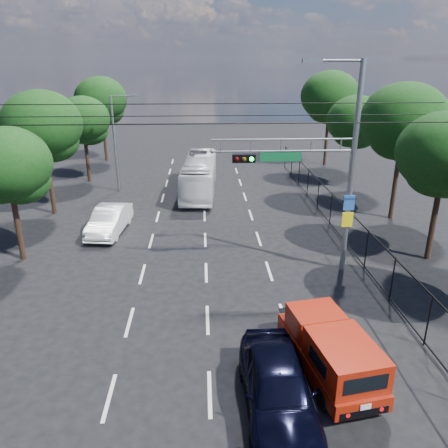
{
  "coord_description": "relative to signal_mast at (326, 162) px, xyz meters",
  "views": [
    {
      "loc": [
        -0.11,
        -10.5,
        9.46
      ],
      "look_at": [
        0.8,
        7.05,
        2.8
      ],
      "focal_mm": 35.0,
      "sensor_mm": 36.0,
      "label": 1
    }
  ],
  "objects": [
    {
      "name": "streetlight_left",
      "position": [
        -11.62,
        14.01,
        -1.3
      ],
      "size": [
        2.09,
        0.22,
        7.08
      ],
      "color": "slate",
      "rests_on": "ground"
    },
    {
      "name": "white_bus",
      "position": [
        -5.6,
        13.41,
        -3.92
      ],
      "size": [
        2.8,
        9.6,
        2.64
      ],
      "primitive_type": "imported",
      "rotation": [
        0.0,
        0.0,
        -0.06
      ],
      "color": "white",
      "rests_on": "ground"
    },
    {
      "name": "lane_markings",
      "position": [
        -5.28,
        6.01,
        -5.24
      ],
      "size": [
        6.12,
        38.0,
        0.01
      ],
      "color": "beige",
      "rests_on": "ground"
    },
    {
      "name": "tree_right_c",
      "position": [
        6.53,
        7.03,
        0.49
      ],
      "size": [
        5.1,
        5.1,
        8.29
      ],
      "color": "black",
      "rests_on": "ground"
    },
    {
      "name": "fence_right",
      "position": [
        2.32,
        4.18,
        -4.21
      ],
      "size": [
        0.06,
        34.03,
        2.0
      ],
      "color": "black",
      "rests_on": "ground"
    },
    {
      "name": "ground",
      "position": [
        -5.28,
        -7.99,
        -5.24
      ],
      "size": [
        120.0,
        120.0,
        0.0
      ],
      "primitive_type": "plane",
      "color": "black",
      "rests_on": "ground"
    },
    {
      "name": "navy_hatchback",
      "position": [
        -3.38,
        -8.73,
        -4.42
      ],
      "size": [
        1.96,
        4.83,
        1.64
      ],
      "primitive_type": "imported",
      "rotation": [
        0.0,
        0.0,
        0.0
      ],
      "color": "black",
      "rests_on": "ground"
    },
    {
      "name": "utility_wires",
      "position": [
        -5.28,
        0.84,
        1.99
      ],
      "size": [
        22.0,
        5.04,
        0.74
      ],
      "color": "black",
      "rests_on": "ground"
    },
    {
      "name": "tree_left_b",
      "position": [
        -14.47,
        2.03,
        -0.66
      ],
      "size": [
        4.08,
        4.08,
        6.63
      ],
      "color": "black",
      "rests_on": "ground"
    },
    {
      "name": "tree_right_e",
      "position": [
        6.33,
        22.03,
        0.69
      ],
      "size": [
        5.28,
        5.28,
        8.58
      ],
      "color": "black",
      "rests_on": "ground"
    },
    {
      "name": "tree_left_c",
      "position": [
        -15.07,
        9.03,
        0.15
      ],
      "size": [
        4.8,
        4.8,
        7.8
      ],
      "color": "black",
      "rests_on": "ground"
    },
    {
      "name": "signal_mast",
      "position": [
        0.0,
        0.0,
        0.0
      ],
      "size": [
        6.43,
        0.39,
        9.5
      ],
      "color": "slate",
      "rests_on": "ground"
    },
    {
      "name": "tree_left_e",
      "position": [
        -14.87,
        25.03,
        0.29
      ],
      "size": [
        4.92,
        4.92,
        7.99
      ],
      "color": "black",
      "rests_on": "ground"
    },
    {
      "name": "tree_right_b",
      "position": [
        5.93,
        1.03,
        -0.19
      ],
      "size": [
        4.5,
        4.5,
        7.31
      ],
      "color": "black",
      "rests_on": "ground"
    },
    {
      "name": "white_van",
      "position": [
        -10.78,
        5.42,
        -4.49
      ],
      "size": [
        2.08,
        4.74,
        1.51
      ],
      "primitive_type": "imported",
      "rotation": [
        0.0,
        0.0,
        -0.11
      ],
      "color": "white",
      "rests_on": "ground"
    },
    {
      "name": "red_pickup",
      "position": [
        -1.49,
        -7.29,
        -4.3
      ],
      "size": [
        2.5,
        4.98,
        1.78
      ],
      "color": "black",
      "rests_on": "ground"
    },
    {
      "name": "tree_right_d",
      "position": [
        6.13,
        14.03,
        -0.39
      ],
      "size": [
        4.32,
        4.32,
        7.02
      ],
      "color": "black",
      "rests_on": "ground"
    },
    {
      "name": "tree_left_d",
      "position": [
        -14.67,
        17.03,
        -0.52
      ],
      "size": [
        4.2,
        4.2,
        6.83
      ],
      "color": "black",
      "rests_on": "ground"
    }
  ]
}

